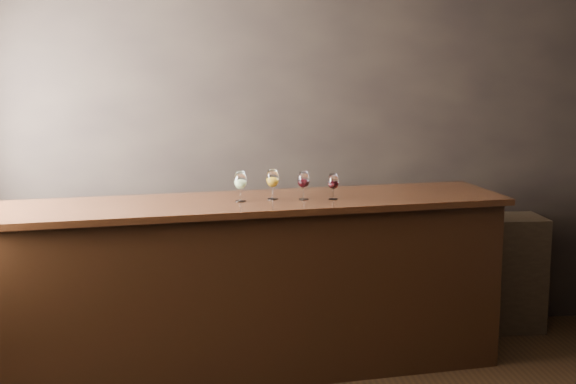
{
  "coord_description": "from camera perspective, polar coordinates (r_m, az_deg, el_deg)",
  "views": [
    {
      "loc": [
        -0.74,
        -3.84,
        2.16
      ],
      "look_at": [
        -0.12,
        1.4,
        1.24
      ],
      "focal_mm": 50.0,
      "sensor_mm": 36.0,
      "label": 1
    }
  ],
  "objects": [
    {
      "name": "room_shell",
      "position": [
        4.0,
        0.61,
        4.83
      ],
      "size": [
        5.02,
        4.52,
        2.81
      ],
      "color": "black",
      "rests_on": "ground"
    },
    {
      "name": "back_bar_shelf",
      "position": [
        6.28,
        6.81,
        -6.02
      ],
      "size": [
        2.51,
        0.4,
        0.9
      ],
      "primitive_type": "cube",
      "color": "black",
      "rests_on": "ground"
    },
    {
      "name": "glass_white",
      "position": [
        5.28,
        -3.41,
        0.77
      ],
      "size": [
        0.08,
        0.08,
        0.2
      ],
      "color": "white",
      "rests_on": "bar_top"
    },
    {
      "name": "glass_red_a",
      "position": [
        5.34,
        1.11,
        0.82
      ],
      "size": [
        0.08,
        0.08,
        0.19
      ],
      "color": "white",
      "rests_on": "bar_top"
    },
    {
      "name": "bar_counter",
      "position": [
        5.49,
        -2.27,
        -6.94
      ],
      "size": [
        3.35,
        1.14,
        1.15
      ],
      "primitive_type": "cube",
      "rotation": [
        0.0,
        0.0,
        0.13
      ],
      "color": "black",
      "rests_on": "ground"
    },
    {
      "name": "bar_top",
      "position": [
        5.35,
        -2.31,
        -0.81
      ],
      "size": [
        3.47,
        1.23,
        0.04
      ],
      "primitive_type": "cube",
      "rotation": [
        0.0,
        0.0,
        0.13
      ],
      "color": "black",
      "rests_on": "bar_counter"
    },
    {
      "name": "glass_red_b",
      "position": [
        5.36,
        3.24,
        0.71
      ],
      "size": [
        0.07,
        0.07,
        0.17
      ],
      "color": "white",
      "rests_on": "bar_top"
    },
    {
      "name": "glass_amber",
      "position": [
        5.35,
        -1.1,
        0.93
      ],
      "size": [
        0.09,
        0.09,
        0.2
      ],
      "color": "white",
      "rests_on": "bar_top"
    }
  ]
}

